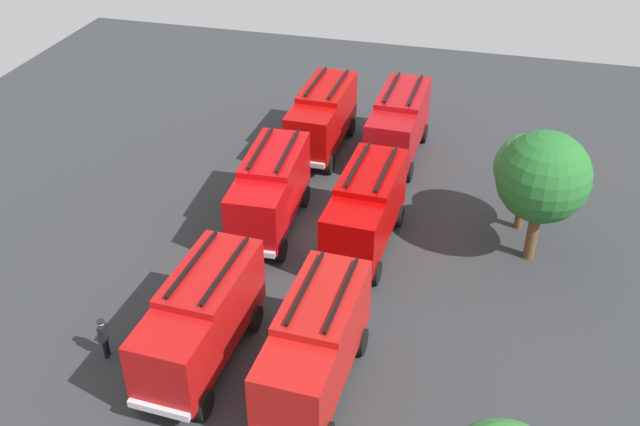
% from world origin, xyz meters
% --- Properties ---
extents(ground_plane, '(55.47, 55.47, 0.00)m').
position_xyz_m(ground_plane, '(0.00, 0.00, 0.00)').
color(ground_plane, '#2D3033').
extents(fire_truck_0, '(7.25, 2.88, 3.88)m').
position_xyz_m(fire_truck_0, '(-8.95, -2.25, 2.15)').
color(fire_truck_0, '#B00907').
rests_on(fire_truck_0, ground).
extents(fire_truck_1, '(7.32, 3.07, 3.88)m').
position_xyz_m(fire_truck_1, '(-0.32, -2.62, 2.15)').
color(fire_truck_1, '#BA090C').
rests_on(fire_truck_1, ground).
extents(fire_truck_2, '(7.30, 3.02, 3.88)m').
position_xyz_m(fire_truck_2, '(9.32, -2.20, 2.15)').
color(fire_truck_2, '#B21110').
rests_on(fire_truck_2, ground).
extents(fire_truck_3, '(7.26, 2.91, 3.88)m').
position_xyz_m(fire_truck_3, '(-9.26, 2.21, 2.15)').
color(fire_truck_3, '#AB0E13').
rests_on(fire_truck_3, ground).
extents(fire_truck_4, '(7.30, 3.00, 3.88)m').
position_xyz_m(fire_truck_4, '(0.14, 2.26, 2.15)').
color(fire_truck_4, '#B50404').
rests_on(fire_truck_4, ground).
extents(fire_truck_5, '(7.29, 2.97, 3.88)m').
position_xyz_m(fire_truck_5, '(9.58, 2.37, 2.15)').
color(fire_truck_5, '#B61512').
rests_on(fire_truck_5, ground).
extents(firefighter_0, '(0.31, 0.46, 1.78)m').
position_xyz_m(firefighter_0, '(7.49, -4.38, 1.00)').
color(firefighter_0, black).
rests_on(firefighter_0, ground).
extents(firefighter_1, '(0.45, 0.30, 1.83)m').
position_xyz_m(firefighter_1, '(10.16, -6.04, 1.04)').
color(firefighter_1, black).
rests_on(firefighter_1, ground).
extents(tree_0, '(3.27, 3.27, 5.07)m').
position_xyz_m(tree_0, '(-3.40, 9.40, 3.41)').
color(tree_0, brown).
rests_on(tree_0, ground).
extents(tree_1, '(4.18, 4.18, 6.47)m').
position_xyz_m(tree_1, '(-0.94, 9.97, 4.36)').
color(tree_1, brown).
rests_on(tree_1, ground).
extents(traffic_cone_0, '(0.47, 0.47, 0.68)m').
position_xyz_m(traffic_cone_0, '(-9.76, 0.31, 0.34)').
color(traffic_cone_0, '#F2600C').
rests_on(traffic_cone_0, ground).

